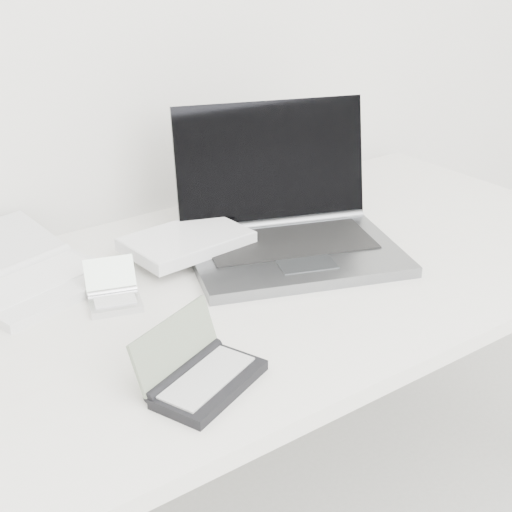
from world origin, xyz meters
TOP-DOWN VIEW (x-y plane):
  - desk at (0.00, 1.55)m, footprint 1.60×0.80m
  - laptop_large at (0.08, 1.62)m, footprint 0.56×0.47m
  - netbook_open_white at (-0.38, 1.77)m, footprint 0.34×0.39m
  - pda_silver at (-0.28, 1.60)m, footprint 0.12×0.13m
  - palmtop_charcoal at (-0.28, 1.30)m, footprint 0.21×0.18m

SIDE VIEW (x-z plane):
  - desk at x=0.00m, z-range 0.32..1.05m
  - pda_silver at x=-0.28m, z-range 0.71..0.78m
  - netbook_open_white at x=-0.38m, z-range 0.72..0.78m
  - palmtop_charcoal at x=-0.28m, z-range 0.70..0.80m
  - laptop_large at x=0.08m, z-range 0.64..0.92m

